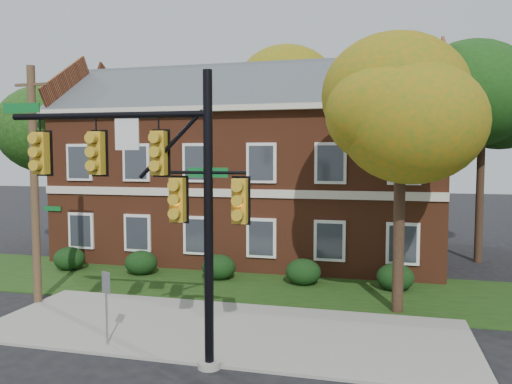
% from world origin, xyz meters
% --- Properties ---
extents(ground, '(120.00, 120.00, 0.00)m').
position_xyz_m(ground, '(0.00, 0.00, 0.00)').
color(ground, black).
rests_on(ground, ground).
extents(sidewalk, '(14.00, 5.00, 0.08)m').
position_xyz_m(sidewalk, '(0.00, 1.00, 0.04)').
color(sidewalk, gray).
rests_on(sidewalk, ground).
extents(grass_strip, '(30.00, 6.00, 0.04)m').
position_xyz_m(grass_strip, '(0.00, 6.00, 0.02)').
color(grass_strip, '#193811').
rests_on(grass_strip, ground).
extents(apartment_building, '(18.80, 8.80, 9.74)m').
position_xyz_m(apartment_building, '(-2.00, 11.95, 4.99)').
color(apartment_building, brown).
rests_on(apartment_building, ground).
extents(hedge_far_left, '(1.40, 1.26, 1.05)m').
position_xyz_m(hedge_far_left, '(-9.00, 6.70, 0.53)').
color(hedge_far_left, black).
rests_on(hedge_far_left, ground).
extents(hedge_left, '(1.40, 1.26, 1.05)m').
position_xyz_m(hedge_left, '(-5.50, 6.70, 0.53)').
color(hedge_left, black).
rests_on(hedge_left, ground).
extents(hedge_center, '(1.40, 1.26, 1.05)m').
position_xyz_m(hedge_center, '(-2.00, 6.70, 0.53)').
color(hedge_center, black).
rests_on(hedge_center, ground).
extents(hedge_right, '(1.40, 1.26, 1.05)m').
position_xyz_m(hedge_right, '(1.50, 6.70, 0.53)').
color(hedge_right, black).
rests_on(hedge_right, ground).
extents(hedge_far_right, '(1.40, 1.26, 1.05)m').
position_xyz_m(hedge_far_right, '(5.00, 6.70, 0.53)').
color(hedge_far_right, black).
rests_on(hedge_far_right, ground).
extents(tree_near_right, '(4.50, 4.25, 8.58)m').
position_xyz_m(tree_near_right, '(5.22, 3.87, 6.67)').
color(tree_near_right, black).
rests_on(tree_near_right, ground).
extents(tree_left_rear, '(5.40, 5.10, 8.88)m').
position_xyz_m(tree_left_rear, '(-11.73, 10.84, 6.68)').
color(tree_left_rear, black).
rests_on(tree_left_rear, ground).
extents(tree_right_rear, '(6.30, 5.95, 10.62)m').
position_xyz_m(tree_right_rear, '(9.31, 12.81, 8.12)').
color(tree_right_rear, black).
rests_on(tree_right_rear, ground).
extents(tree_far_rear, '(6.84, 6.46, 11.52)m').
position_xyz_m(tree_far_rear, '(-0.66, 19.79, 8.84)').
color(tree_far_rear, black).
rests_on(tree_far_rear, ground).
extents(traffic_signal, '(6.34, 0.67, 7.08)m').
position_xyz_m(traffic_signal, '(-0.79, -1.57, 4.39)').
color(traffic_signal, gray).
rests_on(traffic_signal, ground).
extents(utility_pole, '(1.26, 0.28, 8.11)m').
position_xyz_m(utility_pole, '(-7.00, 2.00, 4.11)').
color(utility_pole, '#4B3423').
rests_on(utility_pole, ground).
extents(sign_post, '(0.29, 0.14, 2.03)m').
position_xyz_m(sign_post, '(-2.61, -0.92, 1.38)').
color(sign_post, slate).
rests_on(sign_post, ground).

